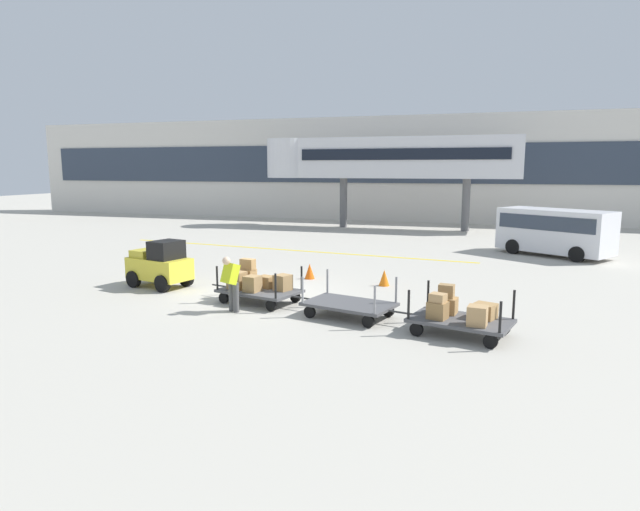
# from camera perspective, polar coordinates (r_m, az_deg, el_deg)

# --- Properties ---
(ground_plane) EXTENTS (120.00, 120.00, 0.00)m
(ground_plane) POSITION_cam_1_polar(r_m,az_deg,el_deg) (17.21, -6.18, -4.11)
(ground_plane) COLOR #B2ADA0
(apron_lead_line) EXTENTS (18.14, 2.30, 0.01)m
(apron_lead_line) POSITION_cam_1_polar(r_m,az_deg,el_deg) (26.47, -3.53, 0.60)
(apron_lead_line) COLOR yellow
(apron_lead_line) RESTS_ON ground_plane
(terminal_building) EXTENTS (63.29, 2.51, 7.70)m
(terminal_building) POSITION_cam_1_polar(r_m,az_deg,el_deg) (41.85, 8.30, 8.95)
(terminal_building) COLOR beige
(terminal_building) RESTS_ON ground_plane
(jet_bridge) EXTENTS (16.54, 3.00, 5.88)m
(jet_bridge) POSITION_cam_1_polar(r_m,az_deg,el_deg) (36.05, 6.06, 10.06)
(jet_bridge) COLOR silver
(jet_bridge) RESTS_ON ground_plane
(baggage_tug) EXTENTS (2.30, 1.66, 1.58)m
(baggage_tug) POSITION_cam_1_polar(r_m,az_deg,el_deg) (18.85, -16.41, -0.93)
(baggage_tug) COLOR gold
(baggage_tug) RESTS_ON ground_plane
(baggage_cart_lead) EXTENTS (3.09, 1.92, 1.22)m
(baggage_cart_lead) POSITION_cam_1_polar(r_m,az_deg,el_deg) (16.18, -6.62, -3.03)
(baggage_cart_lead) COLOR #4C4C4F
(baggage_cart_lead) RESTS_ON ground_plane
(baggage_cart_middle) EXTENTS (3.09, 1.92, 1.10)m
(baggage_cart_middle) POSITION_cam_1_polar(r_m,az_deg,el_deg) (14.52, 3.05, -5.16)
(baggage_cart_middle) COLOR #4C4C4F
(baggage_cart_middle) RESTS_ON ground_plane
(baggage_cart_tail) EXTENTS (3.09, 1.92, 1.12)m
(baggage_cart_tail) POSITION_cam_1_polar(r_m,az_deg,el_deg) (13.39, 14.39, -5.93)
(baggage_cart_tail) COLOR #4C4C4F
(baggage_cart_tail) RESTS_ON ground_plane
(baggage_handler) EXTENTS (0.54, 0.55, 1.56)m
(baggage_handler) POSITION_cam_1_polar(r_m,az_deg,el_deg) (15.10, -9.28, -2.68)
(baggage_handler) COLOR #4C4C4C
(baggage_handler) RESTS_ON ground_plane
(shuttle_van) EXTENTS (5.06, 4.20, 2.10)m
(shuttle_van) POSITION_cam_1_polar(r_m,az_deg,el_deg) (26.67, 23.38, 2.60)
(shuttle_van) COLOR silver
(shuttle_van) RESTS_ON ground_plane
(safety_cone_near) EXTENTS (0.36, 0.36, 0.55)m
(safety_cone_near) POSITION_cam_1_polar(r_m,az_deg,el_deg) (18.48, 6.74, -2.32)
(safety_cone_near) COLOR orange
(safety_cone_near) RESTS_ON ground_plane
(safety_cone_far) EXTENTS (0.36, 0.36, 0.55)m
(safety_cone_far) POSITION_cam_1_polar(r_m,az_deg,el_deg) (19.51, -1.09, -1.66)
(safety_cone_far) COLOR #EA590F
(safety_cone_far) RESTS_ON ground_plane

